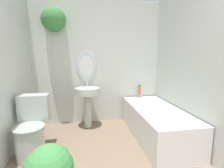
# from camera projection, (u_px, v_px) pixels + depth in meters

# --- Properties ---
(wall_back) EXTENTS (2.59, 0.42, 2.40)m
(wall_back) POSITION_uv_depth(u_px,v_px,m) (91.00, 56.00, 3.16)
(wall_back) COLOR silver
(wall_back) RESTS_ON ground_plane
(wall_right) EXTENTS (0.06, 2.84, 2.40)m
(wall_right) POSITION_uv_depth(u_px,v_px,m) (205.00, 66.00, 2.09)
(wall_right) COLOR silver
(wall_right) RESTS_ON ground_plane
(toilet) EXTENTS (0.40, 0.56, 0.79)m
(toilet) POSITION_uv_depth(u_px,v_px,m) (32.00, 130.00, 2.15)
(toilet) COLOR #B2BCB2
(toilet) RESTS_ON ground_plane
(pedestal_sink) EXTENTS (0.46, 0.46, 0.85)m
(pedestal_sink) POSITION_uv_depth(u_px,v_px,m) (87.00, 97.00, 3.00)
(pedestal_sink) COLOR #B2BCB2
(pedestal_sink) RESTS_ON ground_plane
(bathtub) EXTENTS (0.70, 1.61, 0.57)m
(bathtub) POSITION_uv_depth(u_px,v_px,m) (156.00, 122.00, 2.66)
(bathtub) COLOR silver
(bathtub) RESTS_ON ground_plane
(shampoo_bottle) EXTENTS (0.07, 0.07, 0.18)m
(shampoo_bottle) POSITION_uv_depth(u_px,v_px,m) (139.00, 90.00, 3.31)
(shampoo_bottle) COLOR #DB6633
(shampoo_bottle) RESTS_ON bathtub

